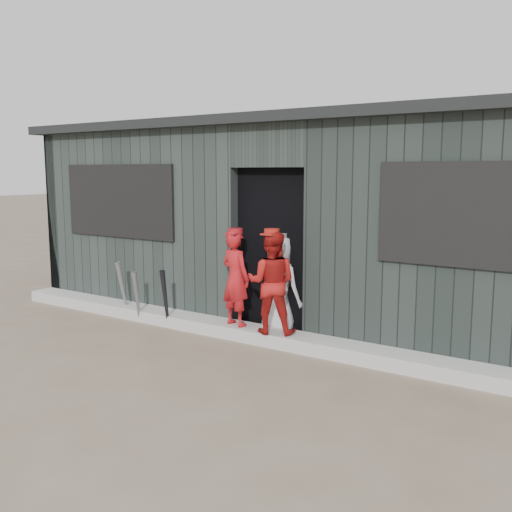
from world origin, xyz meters
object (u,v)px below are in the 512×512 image
Objects in this scene: bat_left at (123,289)px; player_red_right at (272,282)px; dugout at (324,220)px; bat_mid at (137,297)px; bat_right at (165,299)px; player_red_left at (236,278)px; player_grey_back at (280,286)px.

bat_left is 2.39m from player_red_right.
dugout reaches higher than bat_left.
bat_mid is 0.50m from bat_right.
bat_mid is 1.50m from player_red_left.
bat_mid is 1.93m from player_grey_back.
bat_right is 2.44m from dugout.
bat_left reaches higher than bat_mid.
bat_left is at bearing 14.17° from player_red_left.
player_red_left reaches higher than bat_right.
dugout is (2.12, 1.76, 0.90)m from bat_left.
bat_mid is at bearing -18.18° from bat_left.
dugout reaches higher than bat_mid.
dugout is (0.28, 1.71, 0.57)m from player_red_left.
dugout is at bearing 39.65° from bat_left.
player_red_left is at bearing 1.55° from bat_left.
bat_left is 0.69× the size of player_red_left.
player_red_left is 1.83m from dugout.
bat_mid is at bearing -132.41° from dugout.
player_red_right is 1.85m from dugout.
player_red_right is at bearing 4.13° from bat_mid.
bat_left is at bearing 171.42° from bat_right.
player_red_left reaches higher than bat_left.
dugout is (1.23, 1.90, 0.91)m from bat_right.
bat_left is 0.67× the size of player_red_right.
bat_left is 0.91m from bat_right.
player_red_right is 0.95× the size of player_grey_back.
bat_mid is at bearing 179.46° from bat_right.
player_red_right is (0.52, -0.04, 0.01)m from player_red_left.
player_grey_back reaches higher than bat_left.
bat_left is 1.13× the size of bat_mid.
player_grey_back is (0.40, 0.34, -0.11)m from player_red_left.
dugout is (1.73, 1.89, 0.94)m from bat_mid.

